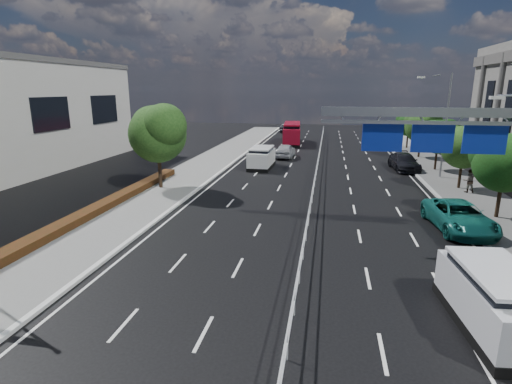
# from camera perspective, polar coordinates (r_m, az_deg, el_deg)

# --- Properties ---
(ground) EXTENTS (160.00, 160.00, 0.00)m
(ground) POSITION_cam_1_polar(r_m,az_deg,el_deg) (13.37, 4.83, -20.69)
(ground) COLOR black
(ground) RESTS_ON ground
(kerb_near) EXTENTS (0.25, 140.00, 0.15)m
(kerb_near) POSITION_cam_1_polar(r_m,az_deg,el_deg) (16.58, -29.13, -14.87)
(kerb_near) COLOR silver
(kerb_near) RESTS_ON ground
(median_fence) EXTENTS (0.05, 85.00, 1.02)m
(median_fence) POSITION_cam_1_polar(r_m,az_deg,el_deg) (34.17, 8.52, 2.24)
(median_fence) COLOR silver
(median_fence) RESTS_ON ground
(hedge_near) EXTENTS (1.00, 36.00, 0.44)m
(hedge_near) POSITION_cam_1_polar(r_m,az_deg,el_deg) (22.54, -29.84, -6.49)
(hedge_near) COLOR black
(hedge_near) RESTS_ON sidewalk_near
(overhead_gantry) EXTENTS (10.24, 0.38, 7.45)m
(overhead_gantry) POSITION_cam_1_polar(r_m,az_deg,el_deg) (21.85, 25.94, 7.58)
(overhead_gantry) COLOR gray
(overhead_gantry) RESTS_ON ground
(streetlight_far) EXTENTS (2.78, 2.40, 9.00)m
(streetlight_far) POSITION_cam_1_polar(r_m,az_deg,el_deg) (38.21, 25.14, 9.44)
(streetlight_far) COLOR gray
(streetlight_far) RESTS_ON ground
(near_tree_back) EXTENTS (4.84, 4.51, 6.69)m
(near_tree_back) POSITION_cam_1_polar(r_m,az_deg,el_deg) (31.75, -13.82, 8.53)
(near_tree_back) COLOR black
(near_tree_back) RESTS_ON ground
(far_tree_d) EXTENTS (3.85, 3.59, 5.34)m
(far_tree_d) POSITION_cam_1_polar(r_m,az_deg,el_deg) (27.70, 32.14, 3.97)
(far_tree_d) COLOR black
(far_tree_d) RESTS_ON ground
(far_tree_e) EXTENTS (3.63, 3.38, 5.13)m
(far_tree_e) POSITION_cam_1_polar(r_m,az_deg,el_deg) (34.71, 27.67, 6.02)
(far_tree_e) COLOR black
(far_tree_e) RESTS_ON ground
(far_tree_f) EXTENTS (3.52, 3.28, 5.02)m
(far_tree_f) POSITION_cam_1_polar(r_m,az_deg,el_deg) (41.89, 24.71, 7.44)
(far_tree_f) COLOR black
(far_tree_f) RESTS_ON ground
(far_tree_g) EXTENTS (3.96, 3.69, 5.45)m
(far_tree_g) POSITION_cam_1_polar(r_m,az_deg,el_deg) (49.14, 22.65, 8.82)
(far_tree_g) COLOR black
(far_tree_g) RESTS_ON ground
(far_tree_h) EXTENTS (3.41, 3.18, 4.91)m
(far_tree_h) POSITION_cam_1_polar(r_m,az_deg,el_deg) (56.50, 21.05, 9.24)
(far_tree_h) COLOR black
(far_tree_h) RESTS_ON ground
(white_minivan) EXTENTS (2.19, 4.86, 2.09)m
(white_minivan) POSITION_cam_1_polar(r_m,az_deg,el_deg) (39.97, 0.81, 4.91)
(white_minivan) COLOR black
(white_minivan) RESTS_ON ground
(red_bus) EXTENTS (3.07, 10.05, 2.96)m
(red_bus) POSITION_cam_1_polar(r_m,az_deg,el_deg) (58.53, 5.16, 8.43)
(red_bus) COLOR black
(red_bus) RESTS_ON ground
(near_car_silver) EXTENTS (2.12, 4.81, 1.61)m
(near_car_silver) POSITION_cam_1_polar(r_m,az_deg,el_deg) (46.29, 4.25, 5.92)
(near_car_silver) COLOR #9DA0A4
(near_car_silver) RESTS_ON ground
(near_car_dark) EXTENTS (2.08, 4.78, 1.53)m
(near_car_dark) POSITION_cam_1_polar(r_m,az_deg,el_deg) (73.99, 4.39, 9.10)
(near_car_dark) COLOR black
(near_car_dark) RESTS_ON ground
(silver_minivan) EXTENTS (2.57, 5.22, 2.10)m
(silver_minivan) POSITION_cam_1_polar(r_m,az_deg,el_deg) (15.56, 30.99, -13.08)
(silver_minivan) COLOR black
(silver_minivan) RESTS_ON ground
(parked_car_teal) EXTENTS (3.21, 5.94, 1.58)m
(parked_car_teal) POSITION_cam_1_polar(r_m,az_deg,el_deg) (25.04, 27.02, -3.13)
(parked_car_teal) COLOR #15625A
(parked_car_teal) RESTS_ON ground
(parked_car_dark) EXTENTS (2.67, 5.64, 1.59)m
(parked_car_dark) POSITION_cam_1_polar(r_m,az_deg,el_deg) (41.65, 20.38, 4.07)
(parked_car_dark) COLOR black
(parked_car_dark) RESTS_ON ground
(pedestrian_b) EXTENTS (0.87, 0.69, 1.76)m
(pedestrian_b) POSITION_cam_1_polar(r_m,az_deg,el_deg) (33.89, 28.12, 1.41)
(pedestrian_b) COLOR gray
(pedestrian_b) RESTS_ON sidewalk_far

